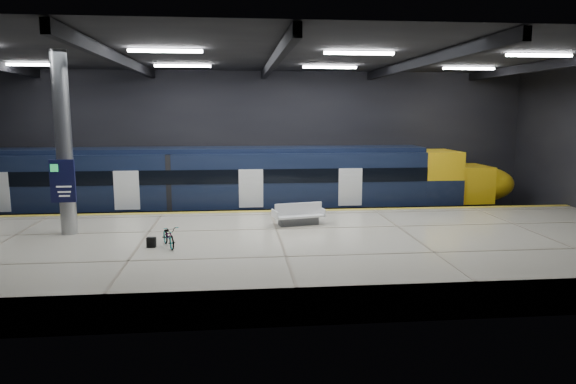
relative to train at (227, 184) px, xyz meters
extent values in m
plane|color=black|center=(2.06, -5.50, -2.06)|extent=(30.00, 30.00, 0.00)
cube|color=black|center=(2.06, 2.50, 1.94)|extent=(30.00, 0.10, 8.00)
cube|color=black|center=(2.06, -13.50, 1.94)|extent=(30.00, 0.10, 8.00)
cube|color=black|center=(2.06, -5.50, 5.94)|extent=(30.00, 16.00, 0.10)
cube|color=black|center=(-3.94, -5.50, 5.69)|extent=(0.25, 16.00, 0.40)
cube|color=black|center=(2.06, -5.50, 5.69)|extent=(0.25, 16.00, 0.40)
cube|color=black|center=(8.06, -5.50, 5.69)|extent=(0.25, 16.00, 0.40)
cube|color=black|center=(14.06, -5.50, 5.69)|extent=(0.25, 16.00, 0.40)
cube|color=white|center=(-1.94, -7.50, 5.82)|extent=(2.60, 0.18, 0.10)
cube|color=white|center=(5.06, -7.50, 5.82)|extent=(2.60, 0.18, 0.10)
cube|color=white|center=(12.06, -7.50, 5.82)|extent=(2.60, 0.18, 0.10)
cube|color=white|center=(-8.94, -1.50, 5.82)|extent=(2.60, 0.18, 0.10)
cube|color=white|center=(-1.94, -1.50, 5.82)|extent=(2.60, 0.18, 0.10)
cube|color=white|center=(5.06, -1.50, 5.82)|extent=(2.60, 0.18, 0.10)
cube|color=white|center=(12.06, -1.50, 5.82)|extent=(2.60, 0.18, 0.10)
cube|color=beige|center=(2.06, -8.00, -1.51)|extent=(30.00, 11.00, 1.10)
cube|color=gold|center=(2.06, -2.75, -0.95)|extent=(30.00, 0.40, 0.01)
cube|color=gray|center=(2.06, -0.72, -1.98)|extent=(30.00, 0.08, 0.16)
cube|color=gray|center=(2.06, 0.72, -1.98)|extent=(30.00, 0.08, 0.16)
cube|color=black|center=(-1.80, 0.00, -1.51)|extent=(24.00, 2.58, 0.80)
cube|color=black|center=(-1.80, 0.00, 0.27)|extent=(24.00, 2.80, 2.75)
cube|color=black|center=(-1.80, 0.00, 1.76)|extent=(24.00, 2.30, 0.24)
cube|color=black|center=(-1.80, -1.41, 0.54)|extent=(24.00, 0.04, 0.70)
cube|color=white|center=(1.20, -1.41, -0.06)|extent=(1.20, 0.05, 1.90)
cube|color=yellow|center=(11.20, 0.00, 0.27)|extent=(2.00, 2.80, 2.75)
ellipsoid|color=yellow|center=(13.80, 0.00, -0.21)|extent=(3.60, 2.52, 1.90)
cube|color=black|center=(11.50, 0.00, 0.44)|extent=(1.60, 2.38, 0.80)
cube|color=#595B60|center=(3.04, -5.83, -0.81)|extent=(1.70, 0.84, 0.30)
cube|color=white|center=(3.04, -5.83, -0.57)|extent=(2.17, 1.27, 0.08)
cube|color=white|center=(3.04, -5.83, -0.29)|extent=(2.00, 0.51, 0.51)
cube|color=white|center=(2.04, -6.05, -0.45)|extent=(0.24, 0.86, 0.30)
cube|color=white|center=(4.03, -5.62, -0.45)|extent=(0.24, 0.86, 0.30)
imported|color=#99999E|center=(-1.87, -8.89, -0.58)|extent=(0.98, 1.54, 0.76)
cube|color=black|center=(-2.47, -8.89, -0.78)|extent=(0.32, 0.22, 0.35)
cylinder|color=#9EA0A5|center=(-5.94, -6.50, 2.49)|extent=(0.60, 0.60, 6.90)
cube|color=#0E1136|center=(-5.94, -6.92, 1.14)|extent=(0.90, 0.12, 1.60)
camera|label=1|loc=(0.52, -26.54, 3.67)|focal=32.00mm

